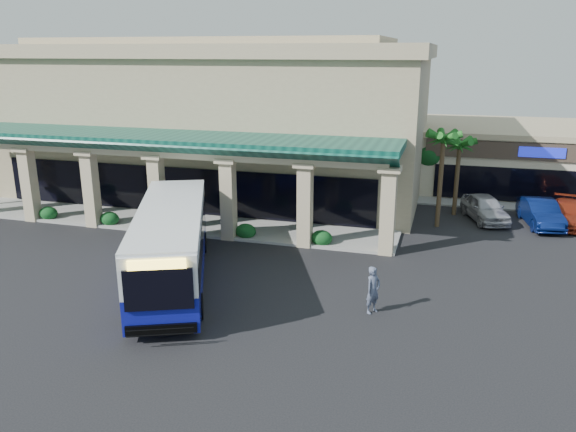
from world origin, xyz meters
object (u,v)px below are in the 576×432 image
(car_silver, at_px, (485,208))
(car_white, at_px, (541,213))
(pedestrian, at_px, (373,290))
(car_red, at_px, (567,213))
(transit_bus, at_px, (172,245))

(car_silver, height_order, car_white, car_white)
(pedestrian, distance_m, car_red, 18.60)
(pedestrian, xyz_separation_m, car_white, (8.36, 14.96, -0.18))
(transit_bus, bearing_deg, car_white, 15.38)
(car_silver, bearing_deg, transit_bus, -153.59)
(transit_bus, height_order, car_white, transit_bus)
(car_silver, height_order, car_red, car_silver)
(car_white, height_order, car_red, car_white)
(car_silver, xyz_separation_m, car_white, (3.25, -0.29, 0.00))
(transit_bus, height_order, pedestrian, transit_bus)
(transit_bus, distance_m, pedestrian, 9.59)
(transit_bus, bearing_deg, pedestrian, -27.70)
(pedestrian, bearing_deg, car_white, 3.62)
(transit_bus, height_order, car_silver, transit_bus)
(pedestrian, height_order, car_red, pedestrian)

